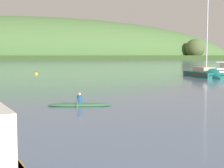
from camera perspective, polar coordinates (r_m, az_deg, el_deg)
name	(u,v)px	position (r m, az deg, el deg)	size (l,w,h in m)	color
far_shoreline_hill	(33,59)	(269.66, -13.44, 4.19)	(444.31, 99.31, 67.25)	#314A21
sailboat_far_left	(206,75)	(52.61, 16.02, 1.44)	(3.49, 9.32, 14.46)	#0F564C
canoe_with_paddler	(79,105)	(22.14, -5.65, -3.58)	(4.31, 1.88, 1.02)	#33663D
mooring_buoy_off_fishing_boat	(36,74)	(60.51, -13.00, 1.68)	(0.64, 0.64, 0.72)	yellow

